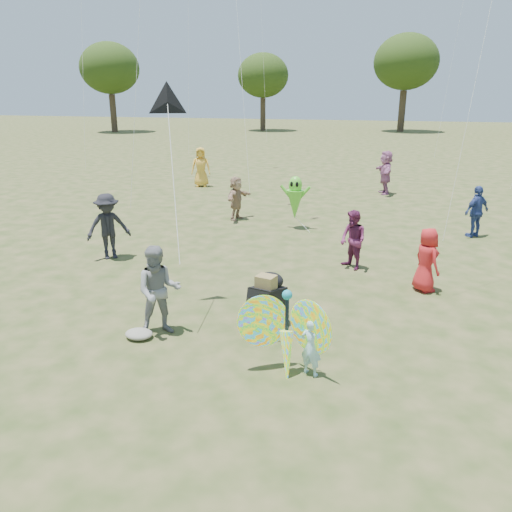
{
  "coord_description": "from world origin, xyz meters",
  "views": [
    {
      "loc": [
        2.52,
        -7.86,
        4.28
      ],
      "look_at": [
        -0.2,
        1.5,
        1.1
      ],
      "focal_mm": 35.0,
      "sensor_mm": 36.0,
      "label": 1
    }
  ],
  "objects": [
    {
      "name": "jogging_stroller",
      "position": [
        0.3,
        0.55,
        0.61
      ],
      "size": [
        0.65,
        1.11,
        1.09
      ],
      "rotation": [
        0.0,
        0.0,
        -0.24
      ],
      "color": "black",
      "rests_on": "ground"
    },
    {
      "name": "crowd_a",
      "position": [
        3.24,
        3.37,
        0.73
      ],
      "size": [
        0.79,
        0.86,
        1.47
      ],
      "primitive_type": "imported",
      "rotation": [
        0.0,
        0.0,
        2.16
      ],
      "color": "red",
      "rests_on": "ground"
    },
    {
      "name": "crowd_b",
      "position": [
        -4.9,
        3.46,
        0.89
      ],
      "size": [
        1.3,
        1.26,
        1.78
      ],
      "primitive_type": "imported",
      "rotation": [
        0.0,
        0.0,
        0.72
      ],
      "color": "black",
      "rests_on": "ground"
    },
    {
      "name": "crowd_j",
      "position": [
        1.86,
        15.0,
        0.95
      ],
      "size": [
        0.97,
        1.85,
        1.91
      ],
      "primitive_type": "imported",
      "rotation": [
        0.0,
        0.0,
        4.95
      ],
      "color": "#A55E8D",
      "rests_on": "ground"
    },
    {
      "name": "crowd_g",
      "position": [
        -6.71,
        14.43,
        0.93
      ],
      "size": [
        1.05,
        0.84,
        1.86
      ],
      "primitive_type": "imported",
      "rotation": [
        0.0,
        0.0,
        0.31
      ],
      "color": "gold",
      "rests_on": "ground"
    },
    {
      "name": "delta_kite_rig",
      "position": [
        -1.92,
        1.3,
        4.09
      ],
      "size": [
        1.23,
        1.77,
        3.16
      ],
      "color": "black",
      "rests_on": "ground"
    },
    {
      "name": "crowd_e",
      "position": [
        1.5,
        4.43,
        0.76
      ],
      "size": [
        0.93,
        0.93,
        1.52
      ],
      "primitive_type": "imported",
      "rotation": [
        0.0,
        0.0,
        5.49
      ],
      "color": "#65214A",
      "rests_on": "ground"
    },
    {
      "name": "adult_man",
      "position": [
        -1.55,
        -0.24,
        0.85
      ],
      "size": [
        1.03,
        0.94,
        1.7
      ],
      "primitive_type": "imported",
      "rotation": [
        0.0,
        0.0,
        0.45
      ],
      "color": "gray",
      "rests_on": "ground"
    },
    {
      "name": "child_girl",
      "position": [
        1.4,
        -0.89,
        0.48
      ],
      "size": [
        0.41,
        0.33,
        0.97
      ],
      "primitive_type": "imported",
      "rotation": [
        0.0,
        0.0,
        2.83
      ],
      "color": "#A0D7E3",
      "rests_on": "ground"
    },
    {
      "name": "crowd_d",
      "position": [
        -2.98,
        8.6,
        0.77
      ],
      "size": [
        0.74,
        1.49,
        1.54
      ],
      "primitive_type": "imported",
      "rotation": [
        0.0,
        0.0,
        1.36
      ],
      "color": "#A47F65",
      "rests_on": "ground"
    },
    {
      "name": "tree_line",
      "position": [
        3.67,
        44.99,
        6.86
      ],
      "size": [
        91.78,
        33.6,
        10.79
      ],
      "color": "#3A2D21",
      "rests_on": "ground"
    },
    {
      "name": "ground",
      "position": [
        0.0,
        0.0,
        0.0
      ],
      "size": [
        160.0,
        160.0,
        0.0
      ],
      "primitive_type": "plane",
      "color": "#51592B",
      "rests_on": "ground"
    },
    {
      "name": "butterfly_kite",
      "position": [
        1.01,
        -0.94,
        0.68
      ],
      "size": [
        1.74,
        0.75,
        1.61
      ],
      "color": "#F23D26",
      "rests_on": "ground"
    },
    {
      "name": "grey_bag",
      "position": [
        -1.85,
        -0.54,
        0.08
      ],
      "size": [
        0.52,
        0.42,
        0.16
      ],
      "primitive_type": "ellipsoid",
      "color": "gray",
      "rests_on": "ground"
    },
    {
      "name": "crowd_c",
      "position": [
        4.87,
        8.54,
        0.8
      ],
      "size": [
        0.95,
        0.93,
        1.61
      ],
      "primitive_type": "imported",
      "rotation": [
        0.0,
        0.0,
        3.9
      ],
      "color": "#304286",
      "rests_on": "ground"
    },
    {
      "name": "alien_kite",
      "position": [
        -0.75,
        7.98,
        0.97
      ],
      "size": [
        1.12,
        0.69,
        1.74
      ],
      "color": "#5ACD30",
      "rests_on": "ground"
    }
  ]
}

